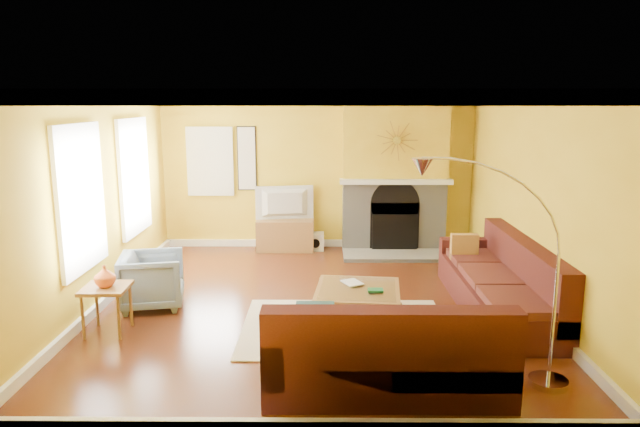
{
  "coord_description": "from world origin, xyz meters",
  "views": [
    {
      "loc": [
        0.12,
        -7.1,
        2.62
      ],
      "look_at": [
        0.07,
        0.4,
        1.12
      ],
      "focal_mm": 32.0,
      "sensor_mm": 36.0,
      "label": 1
    }
  ],
  "objects_px": {
    "coffee_table": "(358,303)",
    "sectional_sofa": "(414,290)",
    "arc_lamp": "(493,276)",
    "side_table": "(107,310)",
    "media_console": "(285,235)",
    "armchair": "(152,280)"
  },
  "relations": [
    {
      "from": "sectional_sofa",
      "to": "media_console",
      "type": "relative_size",
      "value": 3.9
    },
    {
      "from": "coffee_table",
      "to": "arc_lamp",
      "type": "relative_size",
      "value": 0.47
    },
    {
      "from": "media_console",
      "to": "armchair",
      "type": "xyz_separation_m",
      "value": [
        -1.52,
        -2.82,
        0.08
      ]
    },
    {
      "from": "sectional_sofa",
      "to": "coffee_table",
      "type": "bearing_deg",
      "value": 160.85
    },
    {
      "from": "sectional_sofa",
      "to": "media_console",
      "type": "distance_m",
      "value": 3.86
    },
    {
      "from": "coffee_table",
      "to": "sectional_sofa",
      "type": "bearing_deg",
      "value": -19.15
    },
    {
      "from": "sectional_sofa",
      "to": "armchair",
      "type": "height_order",
      "value": "sectional_sofa"
    },
    {
      "from": "coffee_table",
      "to": "arc_lamp",
      "type": "height_order",
      "value": "arc_lamp"
    },
    {
      "from": "sectional_sofa",
      "to": "coffee_table",
      "type": "relative_size",
      "value": 3.9
    },
    {
      "from": "side_table",
      "to": "arc_lamp",
      "type": "relative_size",
      "value": 0.26
    },
    {
      "from": "armchair",
      "to": "media_console",
      "type": "bearing_deg",
      "value": -39.41
    },
    {
      "from": "sectional_sofa",
      "to": "arc_lamp",
      "type": "bearing_deg",
      "value": -71.21
    },
    {
      "from": "side_table",
      "to": "sectional_sofa",
      "type": "bearing_deg",
      "value": 3.5
    },
    {
      "from": "armchair",
      "to": "arc_lamp",
      "type": "height_order",
      "value": "arc_lamp"
    },
    {
      "from": "coffee_table",
      "to": "armchair",
      "type": "height_order",
      "value": "armchair"
    },
    {
      "from": "arc_lamp",
      "to": "armchair",
      "type": "bearing_deg",
      "value": 151.36
    },
    {
      "from": "coffee_table",
      "to": "side_table",
      "type": "distance_m",
      "value": 2.91
    },
    {
      "from": "side_table",
      "to": "arc_lamp",
      "type": "distance_m",
      "value": 4.25
    },
    {
      "from": "sectional_sofa",
      "to": "armchair",
      "type": "relative_size",
      "value": 5.01
    },
    {
      "from": "coffee_table",
      "to": "media_console",
      "type": "relative_size",
      "value": 1.0
    },
    {
      "from": "arc_lamp",
      "to": "sectional_sofa",
      "type": "bearing_deg",
      "value": 108.79
    },
    {
      "from": "media_console",
      "to": "coffee_table",
      "type": "bearing_deg",
      "value": -71.25
    }
  ]
}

